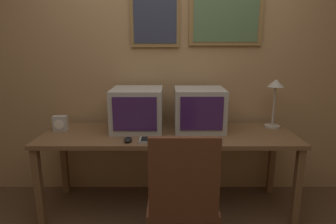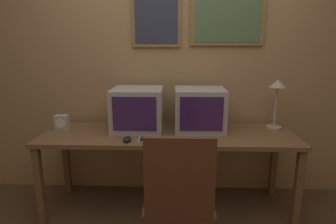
% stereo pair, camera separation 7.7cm
% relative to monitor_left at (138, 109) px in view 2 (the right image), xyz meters
% --- Properties ---
extents(wall_back, '(8.00, 0.08, 2.60)m').
position_rel_monitor_left_xyz_m(wall_back, '(0.28, 0.31, 0.38)').
color(wall_back, tan).
rests_on(wall_back, ground_plane).
extents(desk, '(2.20, 0.67, 0.74)m').
position_rel_monitor_left_xyz_m(desk, '(0.28, -0.10, -0.26)').
color(desk, brown).
rests_on(desk, ground_plane).
extents(monitor_left, '(0.45, 0.43, 0.38)m').
position_rel_monitor_left_xyz_m(monitor_left, '(0.00, 0.00, 0.00)').
color(monitor_left, '#B7B2A8').
rests_on(monitor_left, desk).
extents(monitor_right, '(0.44, 0.40, 0.38)m').
position_rel_monitor_left_xyz_m(monitor_right, '(0.56, -0.00, 0.00)').
color(monitor_right, '#B7B2A8').
rests_on(monitor_right, desk).
extents(keyboard_main, '(0.38, 0.13, 0.03)m').
position_rel_monitor_left_xyz_m(keyboard_main, '(0.24, -0.34, -0.18)').
color(keyboard_main, '#A8A399').
rests_on(keyboard_main, desk).
extents(mouse_near_keyboard, '(0.06, 0.10, 0.04)m').
position_rel_monitor_left_xyz_m(mouse_near_keyboard, '(0.52, -0.35, -0.17)').
color(mouse_near_keyboard, gray).
rests_on(mouse_near_keyboard, desk).
extents(mouse_far_corner, '(0.06, 0.10, 0.04)m').
position_rel_monitor_left_xyz_m(mouse_far_corner, '(-0.04, -0.34, -0.17)').
color(mouse_far_corner, black).
rests_on(mouse_far_corner, desk).
extents(desk_clock, '(0.12, 0.07, 0.14)m').
position_rel_monitor_left_xyz_m(desk_clock, '(-0.69, -0.04, -0.12)').
color(desk_clock, '#B7B2AD').
rests_on(desk_clock, desk).
extents(desk_lamp, '(0.15, 0.15, 0.45)m').
position_rel_monitor_left_xyz_m(desk_lamp, '(1.26, 0.08, 0.14)').
color(desk_lamp, '#B2A899').
rests_on(desk_lamp, desk).
extents(office_chair, '(0.47, 0.47, 0.98)m').
position_rel_monitor_left_xyz_m(office_chair, '(0.37, -0.82, -0.50)').
color(office_chair, black).
rests_on(office_chair, ground_plane).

